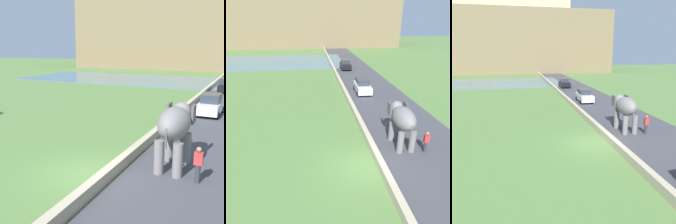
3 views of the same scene
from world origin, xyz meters
TOP-DOWN VIEW (x-y plane):
  - ground_plane at (0.00, 0.00)m, footprint 220.00×220.00m
  - road_surface at (5.00, 20.00)m, footprint 7.00×120.00m
  - barrier_wall at (1.20, 18.00)m, footprint 0.40×110.00m
  - lake at (-14.00, 38.34)m, footprint 36.00×18.00m
  - hill_distant at (-6.00, 73.76)m, footprint 64.00×28.00m
  - fort_on_hill at (-5.64, 73.76)m, footprint 39.37×8.00m
  - elephant at (3.43, 2.38)m, footprint 1.42×3.47m
  - person_beside_elephant at (4.75, 1.09)m, footprint 0.36×0.22m
  - car_black at (3.43, 28.83)m, footprint 1.80×4.00m
  - car_white at (3.43, 14.76)m, footprint 1.91×4.06m

SIDE VIEW (x-z plane):
  - ground_plane at x=0.00m, z-range 0.00..0.00m
  - road_surface at x=5.00m, z-range 0.00..0.06m
  - lake at x=-14.00m, z-range 0.00..0.08m
  - barrier_wall at x=1.20m, z-range 0.00..0.57m
  - person_beside_elephant at x=4.75m, z-range 0.06..1.69m
  - car_black at x=3.43m, z-range 0.00..1.80m
  - car_white at x=3.43m, z-range 0.00..1.80m
  - elephant at x=3.43m, z-range 0.54..3.53m
  - hill_distant at x=-6.00m, z-range 0.00..20.04m
  - fort_on_hill at x=-5.64m, z-range 19.66..26.46m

